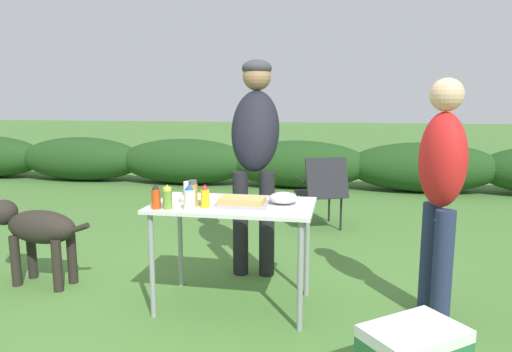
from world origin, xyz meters
name	(u,v)px	position (x,y,z in m)	size (l,w,h in m)	color
ground_plane	(234,305)	(0.00, 0.00, 0.00)	(60.00, 60.00, 0.00)	#477533
shrub_hedge	(298,164)	(0.00, 4.63, 0.40)	(14.40, 0.90, 0.79)	#1E4219
folding_table	(233,214)	(0.00, 0.00, 0.66)	(1.10, 0.64, 0.74)	silver
food_tray	(242,202)	(0.07, -0.06, 0.77)	(0.34, 0.23, 0.06)	#9E9EA3
plate_stack	(197,199)	(-0.27, 0.02, 0.76)	(0.25, 0.25, 0.03)	white
mixing_bowl	(283,198)	(0.34, 0.06, 0.78)	(0.20, 0.20, 0.08)	silver
paper_cup_stack	(189,188)	(-0.39, 0.21, 0.79)	(0.08, 0.08, 0.10)	white
spice_jar	(193,194)	(-0.24, -0.13, 0.83)	(0.06, 0.06, 0.18)	#B2893D
relish_jar	(167,198)	(-0.38, -0.23, 0.81)	(0.06, 0.06, 0.14)	olive
beer_bottle	(167,196)	(-0.41, -0.16, 0.81)	(0.06, 0.06, 0.15)	brown
mustard_bottle	(205,197)	(-0.15, -0.15, 0.81)	(0.06, 0.06, 0.15)	yellow
hot_sauce_bottle	(156,197)	(-0.46, -0.24, 0.82)	(0.06, 0.06, 0.17)	#CC4214
mayo_bottle	(189,197)	(-0.24, -0.22, 0.82)	(0.07, 0.07, 0.17)	silver
standing_person_in_olive_jacket	(255,140)	(0.01, 0.74, 1.11)	(0.44, 0.56, 1.78)	black
standing_person_in_navy_coat	(441,179)	(1.35, 0.09, 0.94)	(0.35, 0.43, 1.58)	#232D4C
dog	(36,229)	(-1.62, 0.10, 0.44)	(0.94, 0.32, 0.66)	#28231E
camp_chair_green_behind_table	(322,189)	(0.51, 2.11, 0.47)	(0.64, 0.72, 0.83)	#232328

